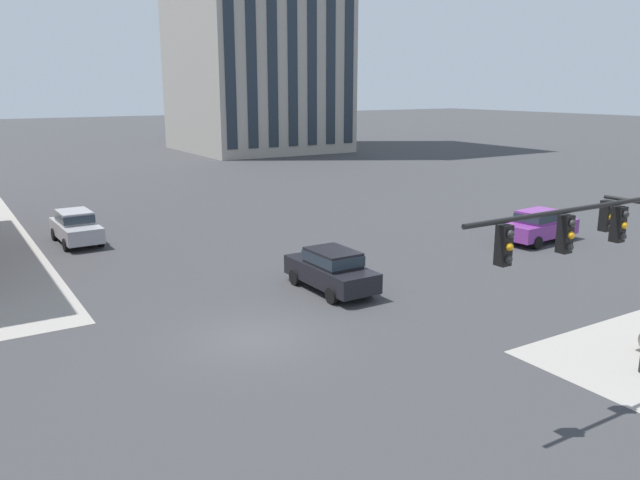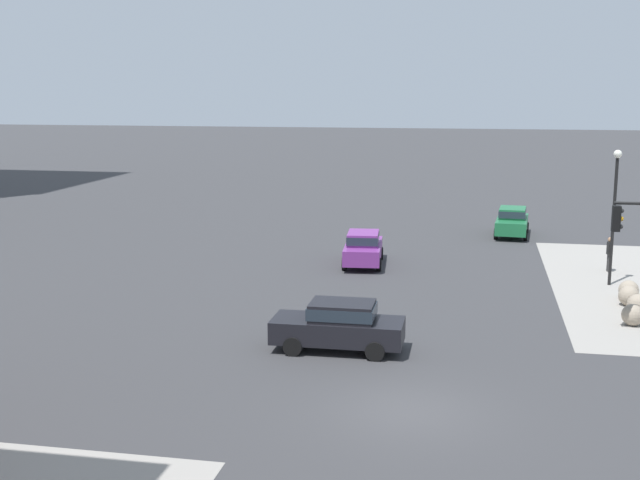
# 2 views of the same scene
# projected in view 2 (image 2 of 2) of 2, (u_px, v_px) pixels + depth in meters

# --- Properties ---
(ground_plane) EXTENTS (320.00, 320.00, 0.00)m
(ground_plane) POSITION_uv_depth(u_px,v_px,m) (410.00, 411.00, 22.27)
(ground_plane) COLOR #38383A
(bollard_sphere_curb_a) EXTENTS (0.82, 0.82, 0.82)m
(bollard_sphere_curb_a) POSITION_uv_depth(u_px,v_px,m) (633.00, 315.00, 30.17)
(bollard_sphere_curb_a) COLOR gray
(bollard_sphere_curb_a) RESTS_ON ground
(bollard_sphere_curb_b) EXTENTS (0.82, 0.82, 0.82)m
(bollard_sphere_curb_b) POSITION_uv_depth(u_px,v_px,m) (638.00, 305.00, 31.62)
(bollard_sphere_curb_b) COLOR gray
(bollard_sphere_curb_b) RESTS_ON ground
(bollard_sphere_curb_c) EXTENTS (0.82, 0.82, 0.82)m
(bollard_sphere_curb_c) POSITION_uv_depth(u_px,v_px,m) (629.00, 296.00, 32.93)
(bollard_sphere_curb_c) COLOR gray
(bollard_sphere_curb_c) RESTS_ON ground
(bollard_sphere_curb_d) EXTENTS (0.82, 0.82, 0.82)m
(bollard_sphere_curb_d) POSITION_uv_depth(u_px,v_px,m) (629.00, 290.00, 33.88)
(bollard_sphere_curb_d) COLOR gray
(bollard_sphere_curb_d) RESTS_ON ground
(pedestrian_at_curb) EXTENTS (0.54, 0.25, 1.69)m
(pedestrian_at_curb) POSITION_uv_depth(u_px,v_px,m) (609.00, 252.00, 38.95)
(pedestrian_at_curb) COLOR #333333
(pedestrian_at_curb) RESTS_ON ground
(street_lamp_mid_sidewalk) EXTENTS (0.36, 0.36, 6.05)m
(street_lamp_mid_sidewalk) POSITION_uv_depth(u_px,v_px,m) (615.00, 202.00, 35.81)
(street_lamp_mid_sidewalk) COLOR black
(street_lamp_mid_sidewalk) RESTS_ON ground
(car_main_northbound_near) EXTENTS (4.53, 2.17, 1.68)m
(car_main_northbound_near) POSITION_uv_depth(u_px,v_px,m) (363.00, 247.00, 40.46)
(car_main_northbound_near) COLOR #7A3389
(car_main_northbound_near) RESTS_ON ground
(car_main_northbound_far) EXTENTS (1.92, 4.41, 1.68)m
(car_main_northbound_far) POSITION_uv_depth(u_px,v_px,m) (339.00, 324.00, 27.22)
(car_main_northbound_far) COLOR black
(car_main_northbound_far) RESTS_ON ground
(car_main_southbound_near) EXTENTS (4.53, 2.15, 1.68)m
(car_main_southbound_near) POSITION_uv_depth(u_px,v_px,m) (512.00, 221.00, 48.47)
(car_main_southbound_near) COLOR #1E6B3D
(car_main_southbound_near) RESTS_ON ground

